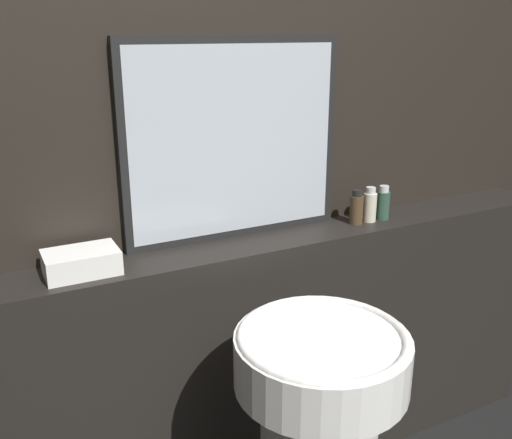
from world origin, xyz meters
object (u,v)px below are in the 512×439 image
at_px(conditioner_bottle, 370,206).
at_px(lotion_bottle, 383,204).
at_px(shampoo_bottle, 356,208).
at_px(mirror, 234,141).
at_px(towel_stack, 81,262).

bearing_deg(conditioner_bottle, lotion_bottle, 0.00).
bearing_deg(shampoo_bottle, mirror, 169.09).
bearing_deg(lotion_bottle, conditioner_bottle, 180.00).
xyz_separation_m(towel_stack, lotion_bottle, (1.11, -0.00, 0.02)).
height_order(mirror, conditioner_bottle, mirror).
xyz_separation_m(towel_stack, shampoo_bottle, (0.99, 0.00, 0.02)).
bearing_deg(shampoo_bottle, conditioner_bottle, -0.00).
xyz_separation_m(conditioner_bottle, lotion_bottle, (0.06, 0.00, -0.00)).
distance_m(towel_stack, lotion_bottle, 1.11).
height_order(conditioner_bottle, lotion_bottle, conditioner_bottle).
bearing_deg(shampoo_bottle, lotion_bottle, -0.00).
relative_size(mirror, conditioner_bottle, 5.90).
xyz_separation_m(mirror, shampoo_bottle, (0.45, -0.09, -0.27)).
relative_size(towel_stack, conditioner_bottle, 1.62).
xyz_separation_m(shampoo_bottle, lotion_bottle, (0.12, -0.00, 0.00)).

